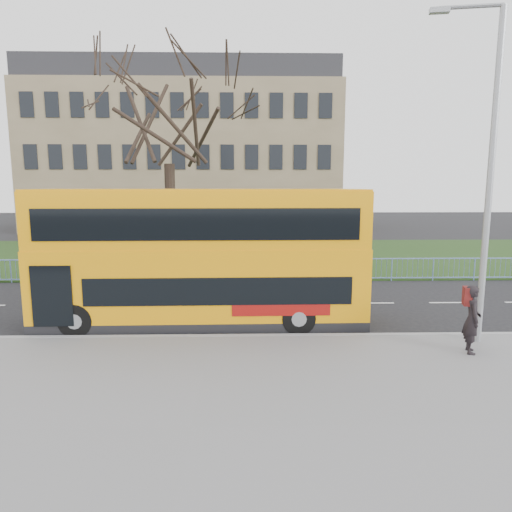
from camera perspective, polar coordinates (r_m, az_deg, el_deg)
The scene contains 10 objects.
ground at distance 15.38m, azimuth -5.12°, elevation -8.42°, with size 120.00×120.00×0.00m, color black.
pavement at distance 9.16m, azimuth -8.06°, elevation -20.77°, with size 80.00×10.50×0.12m, color slate.
kerb at distance 13.89m, azimuth -5.54°, elevation -10.05°, with size 80.00×0.20×0.14m, color gray.
grass_verge at distance 29.31m, azimuth -3.30°, elevation 0.05°, with size 80.00×15.40×0.08m, color #1E3413.
guard_railing at distance 21.65m, azimuth -4.00°, elevation -1.79°, with size 40.00×0.12×1.10m, color #6E8CC5, non-canonical shape.
bare_tree at distance 25.06m, azimuth -10.86°, elevation 13.68°, with size 9.28×9.28×13.25m, color black, non-canonical shape.
civic_building at distance 50.06m, azimuth -8.40°, elevation 11.66°, with size 30.00×15.00×14.00m, color #77664C.
yellow_bus at distance 14.80m, azimuth -6.84°, elevation 0.21°, with size 10.48×2.63×4.38m.
pedestrian at distance 13.50m, azimuth 25.39°, elevation -7.16°, with size 0.67×0.44×1.84m, color black.
street_lamp at distance 14.11m, azimuth 26.88°, elevation 10.13°, with size 1.92×0.51×9.10m.
Camera 1 is at (1.02, -14.64, 4.59)m, focal length 32.00 mm.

